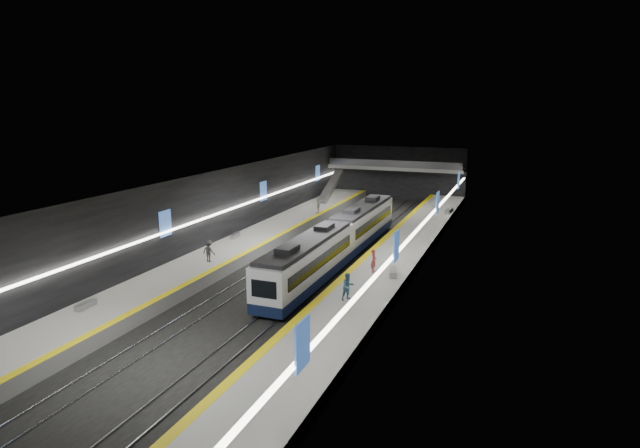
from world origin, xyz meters
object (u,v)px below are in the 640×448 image
at_px(passenger_left_b, 209,251).
at_px(bench_left_far, 235,236).
at_px(escalator, 331,186).
at_px(bench_right_far, 449,211).
at_px(train, 339,239).
at_px(bench_left_near, 86,305).
at_px(passenger_right_a, 374,261).
at_px(passenger_left_a, 318,206).
at_px(passenger_right_b, 348,287).
at_px(bench_right_near, 393,272).

bearing_deg(passenger_left_b, bench_left_far, -70.14).
relative_size(escalator, passenger_left_b, 4.20).
bearing_deg(bench_right_far, train, -101.89).
xyz_separation_m(bench_left_near, bench_left_far, (-0.33, 20.28, 0.01)).
relative_size(passenger_right_a, passenger_left_a, 1.06).
height_order(passenger_left_a, passenger_left_b, passenger_left_b).
distance_m(train, passenger_left_b, 11.78).
height_order(train, bench_right_far, train).
xyz_separation_m(escalator, passenger_left_a, (1.93, -9.88, -1.01)).
distance_m(passenger_right_a, passenger_left_a, 23.82).
bearing_deg(passenger_left_a, passenger_right_a, 29.53).
relative_size(train, bench_left_near, 18.42).
bearing_deg(passenger_left_a, bench_left_near, -7.97).
height_order(passenger_right_b, passenger_left_b, passenger_right_b).
bearing_deg(bench_left_far, escalator, 78.32).
distance_m(bench_left_near, passenger_right_a, 21.51).
height_order(train, bench_left_near, train).
relative_size(passenger_left_a, passenger_left_b, 0.93).
distance_m(bench_left_near, bench_right_near, 22.64).
xyz_separation_m(bench_left_far, passenger_left_a, (3.44, 14.35, 0.68)).
distance_m(train, passenger_right_a, 6.73).
relative_size(train, passenger_right_a, 15.89).
bearing_deg(bench_right_near, train, 127.33).
xyz_separation_m(bench_right_near, passenger_right_b, (-1.63, -6.49, 0.72)).
bearing_deg(bench_right_near, passenger_right_a, 159.21).
relative_size(escalator, bench_left_near, 4.90).
distance_m(bench_left_near, passenger_left_a, 34.77).
xyz_separation_m(bench_left_near, passenger_right_a, (15.86, 14.51, 0.75)).
xyz_separation_m(bench_left_far, bench_right_near, (17.86, -5.95, 0.04)).
height_order(bench_right_near, passenger_left_a, passenger_left_a).
height_order(train, passenger_left_a, train).
bearing_deg(passenger_right_b, bench_left_far, 90.92).
relative_size(bench_left_far, passenger_left_b, 0.89).
bearing_deg(bench_right_far, bench_left_near, -107.87).
xyz_separation_m(bench_right_near, passenger_right_a, (-1.67, 0.18, 0.69)).
distance_m(passenger_right_a, passenger_right_b, 6.67).
bearing_deg(escalator, passenger_right_a, -63.91).
bearing_deg(bench_left_far, bench_left_near, -97.20).
relative_size(bench_left_near, passenger_right_b, 0.84).
relative_size(bench_left_far, passenger_right_b, 0.88).
bearing_deg(passenger_left_a, bench_left_far, -16.32).
bearing_deg(passenger_right_a, escalator, 20.84).
bearing_deg(bench_left_near, escalator, 87.63).
distance_m(bench_right_near, passenger_right_a, 1.82).
bearing_deg(bench_right_far, bench_right_near, -85.30).
bearing_deg(bench_right_near, bench_right_far, 74.15).
relative_size(bench_left_near, passenger_left_a, 0.92).
bearing_deg(escalator, passenger_right_b, -68.12).
distance_m(train, bench_right_near, 8.15).
xyz_separation_m(train, passenger_left_a, (-8.07, 15.30, -0.31)).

